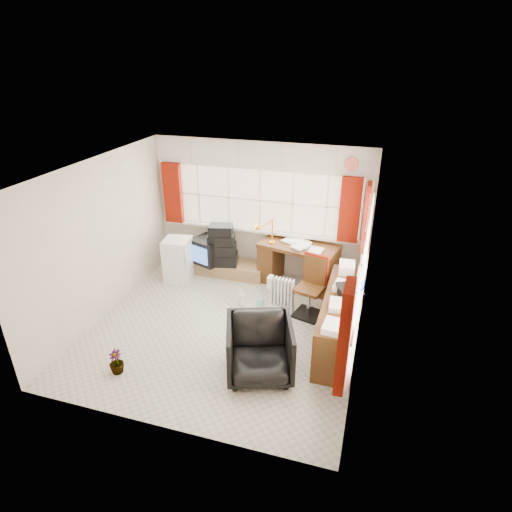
{
  "coord_description": "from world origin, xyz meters",
  "views": [
    {
      "loc": [
        2.05,
        -5.09,
        3.92
      ],
      "look_at": [
        0.35,
        0.55,
        1.05
      ],
      "focal_mm": 30.0,
      "sensor_mm": 36.0,
      "label": 1
    }
  ],
  "objects_px": {
    "credenza": "(340,319)",
    "task_chair": "(313,284)",
    "desk": "(298,263)",
    "desk_lamp": "(272,226)",
    "mini_fridge": "(178,259)",
    "tv_bench": "(229,268)",
    "radiator": "(282,297)",
    "office_chair": "(260,349)",
    "crt_tv": "(208,250)"
  },
  "relations": [
    {
      "from": "desk_lamp",
      "to": "credenza",
      "type": "relative_size",
      "value": 0.24
    },
    {
      "from": "desk",
      "to": "mini_fridge",
      "type": "relative_size",
      "value": 1.86
    },
    {
      "from": "radiator",
      "to": "tv_bench",
      "type": "height_order",
      "value": "radiator"
    },
    {
      "from": "mini_fridge",
      "to": "task_chair",
      "type": "bearing_deg",
      "value": -9.35
    },
    {
      "from": "tv_bench",
      "to": "desk",
      "type": "bearing_deg",
      "value": -0.54
    },
    {
      "from": "office_chair",
      "to": "desk",
      "type": "bearing_deg",
      "value": 70.98
    },
    {
      "from": "radiator",
      "to": "crt_tv",
      "type": "height_order",
      "value": "crt_tv"
    },
    {
      "from": "radiator",
      "to": "credenza",
      "type": "distance_m",
      "value": 1.17
    },
    {
      "from": "radiator",
      "to": "office_chair",
      "type": "bearing_deg",
      "value": -87.18
    },
    {
      "from": "tv_bench",
      "to": "mini_fridge",
      "type": "height_order",
      "value": "mini_fridge"
    },
    {
      "from": "desk_lamp",
      "to": "mini_fridge",
      "type": "relative_size",
      "value": 0.59
    },
    {
      "from": "radiator",
      "to": "mini_fridge",
      "type": "xyz_separation_m",
      "value": [
        -2.1,
        0.5,
        0.16
      ]
    },
    {
      "from": "desk",
      "to": "credenza",
      "type": "xyz_separation_m",
      "value": [
        0.93,
        -1.51,
        -0.05
      ]
    },
    {
      "from": "credenza",
      "to": "tv_bench",
      "type": "bearing_deg",
      "value": 146.3
    },
    {
      "from": "task_chair",
      "to": "crt_tv",
      "type": "height_order",
      "value": "task_chair"
    },
    {
      "from": "tv_bench",
      "to": "crt_tv",
      "type": "xyz_separation_m",
      "value": [
        -0.37,
        -0.1,
        0.36
      ]
    },
    {
      "from": "crt_tv",
      "to": "desk_lamp",
      "type": "bearing_deg",
      "value": 1.86
    },
    {
      "from": "crt_tv",
      "to": "radiator",
      "type": "bearing_deg",
      "value": -27.03
    },
    {
      "from": "credenza",
      "to": "mini_fridge",
      "type": "height_order",
      "value": "credenza"
    },
    {
      "from": "radiator",
      "to": "credenza",
      "type": "xyz_separation_m",
      "value": [
        1.0,
        -0.58,
        0.15
      ]
    },
    {
      "from": "task_chair",
      "to": "radiator",
      "type": "relative_size",
      "value": 1.72
    },
    {
      "from": "radiator",
      "to": "tv_bench",
      "type": "distance_m",
      "value": 1.59
    },
    {
      "from": "desk_lamp",
      "to": "office_chair",
      "type": "height_order",
      "value": "desk_lamp"
    },
    {
      "from": "desk",
      "to": "task_chair",
      "type": "bearing_deg",
      "value": -64.56
    },
    {
      "from": "task_chair",
      "to": "tv_bench",
      "type": "xyz_separation_m",
      "value": [
        -1.75,
        0.87,
        -0.41
      ]
    },
    {
      "from": "desk",
      "to": "mini_fridge",
      "type": "height_order",
      "value": "desk"
    },
    {
      "from": "office_chair",
      "to": "mini_fridge",
      "type": "bearing_deg",
      "value": 117.15
    },
    {
      "from": "task_chair",
      "to": "tv_bench",
      "type": "distance_m",
      "value": 2.0
    },
    {
      "from": "desk",
      "to": "task_chair",
      "type": "height_order",
      "value": "task_chair"
    },
    {
      "from": "office_chair",
      "to": "mini_fridge",
      "type": "xyz_separation_m",
      "value": [
        -2.18,
        2.08,
        0.0
      ]
    },
    {
      "from": "task_chair",
      "to": "crt_tv",
      "type": "relative_size",
      "value": 1.54
    },
    {
      "from": "credenza",
      "to": "office_chair",
      "type": "bearing_deg",
      "value": -132.71
    },
    {
      "from": "task_chair",
      "to": "desk",
      "type": "bearing_deg",
      "value": 115.44
    },
    {
      "from": "radiator",
      "to": "crt_tv",
      "type": "distance_m",
      "value": 1.86
    },
    {
      "from": "task_chair",
      "to": "tv_bench",
      "type": "height_order",
      "value": "task_chair"
    },
    {
      "from": "crt_tv",
      "to": "desk",
      "type": "bearing_deg",
      "value": 2.98
    },
    {
      "from": "credenza",
      "to": "tv_bench",
      "type": "height_order",
      "value": "credenza"
    },
    {
      "from": "radiator",
      "to": "mini_fridge",
      "type": "height_order",
      "value": "mini_fridge"
    },
    {
      "from": "desk_lamp",
      "to": "credenza",
      "type": "height_order",
      "value": "desk_lamp"
    },
    {
      "from": "radiator",
      "to": "credenza",
      "type": "height_order",
      "value": "credenza"
    },
    {
      "from": "office_chair",
      "to": "radiator",
      "type": "xyz_separation_m",
      "value": [
        -0.08,
        1.58,
        -0.16
      ]
    },
    {
      "from": "credenza",
      "to": "crt_tv",
      "type": "xyz_separation_m",
      "value": [
        -2.65,
        1.42,
        0.1
      ]
    },
    {
      "from": "desk",
      "to": "radiator",
      "type": "bearing_deg",
      "value": -94.2
    },
    {
      "from": "task_chair",
      "to": "radiator",
      "type": "distance_m",
      "value": 0.57
    },
    {
      "from": "office_chair",
      "to": "tv_bench",
      "type": "relative_size",
      "value": 0.62
    },
    {
      "from": "office_chair",
      "to": "tv_bench",
      "type": "height_order",
      "value": "office_chair"
    },
    {
      "from": "credenza",
      "to": "task_chair",
      "type": "bearing_deg",
      "value": 129.03
    },
    {
      "from": "crt_tv",
      "to": "mini_fridge",
      "type": "bearing_deg",
      "value": -143.12
    },
    {
      "from": "credenza",
      "to": "crt_tv",
      "type": "height_order",
      "value": "credenza"
    },
    {
      "from": "desk_lamp",
      "to": "tv_bench",
      "type": "bearing_deg",
      "value": 175.9
    }
  ]
}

